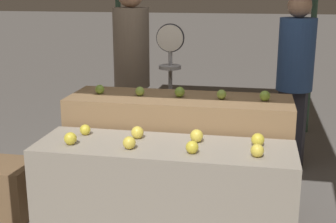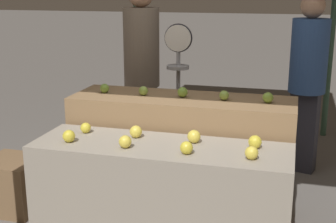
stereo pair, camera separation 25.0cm
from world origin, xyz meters
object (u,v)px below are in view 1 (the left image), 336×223
(produce_scale, at_px, (170,71))
(person_vendor_at_scale, at_px, (132,63))
(wooden_crate_side, at_px, (7,189))
(person_customer_left, at_px, (295,70))

(produce_scale, height_order, person_vendor_at_scale, person_vendor_at_scale)
(person_vendor_at_scale, height_order, wooden_crate_side, person_vendor_at_scale)
(produce_scale, relative_size, person_customer_left, 0.85)
(person_customer_left, bearing_deg, produce_scale, 42.59)
(produce_scale, height_order, person_customer_left, person_customer_left)
(person_customer_left, bearing_deg, wooden_crate_side, 48.82)
(person_vendor_at_scale, relative_size, person_customer_left, 1.06)
(produce_scale, distance_m, wooden_crate_side, 1.69)
(person_customer_left, height_order, wooden_crate_side, person_customer_left)
(person_vendor_at_scale, bearing_deg, produce_scale, 168.53)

